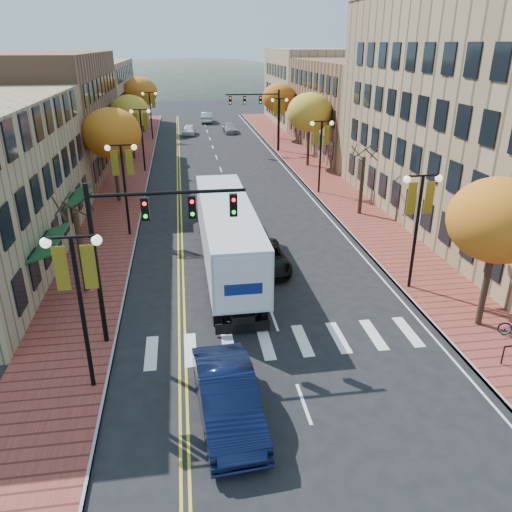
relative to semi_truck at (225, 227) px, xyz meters
name	(u,v)px	position (x,y,z in m)	size (l,w,h in m)	color
ground	(292,370)	(1.63, -10.37, -2.34)	(200.00, 200.00, 0.00)	black
sidewalk_left	(128,176)	(-7.37, 22.13, -2.27)	(4.00, 85.00, 0.15)	brown
sidewalk_right	(311,169)	(10.63, 22.13, -2.27)	(4.00, 85.00, 0.15)	brown
building_left_mid	(41,114)	(-15.37, 25.63, 3.16)	(12.00, 24.00, 11.00)	brown
building_left_far	(85,97)	(-15.37, 50.63, 2.41)	(12.00, 26.00, 9.50)	#9E8966
building_right_mid	(372,106)	(20.13, 31.63, 2.66)	(15.00, 24.00, 10.00)	brown
building_right_far	(322,87)	(20.13, 53.63, 3.16)	(15.00, 20.00, 11.00)	#9E8966
tree_left_a	(81,252)	(-7.37, -2.37, -0.09)	(0.28, 0.28, 4.20)	#382619
tree_left_b	(112,133)	(-7.37, 13.63, 3.10)	(4.48, 4.48, 7.21)	#382619
tree_left_c	(130,112)	(-7.37, 29.63, 2.71)	(4.16, 4.16, 6.69)	#382619
tree_left_d	(140,92)	(-7.37, 47.63, 3.26)	(4.61, 4.61, 7.42)	#382619
tree_right_a	(499,220)	(10.63, -8.37, 2.71)	(4.16, 4.16, 6.69)	#382619
tree_right_b	(361,186)	(10.63, 7.63, -0.09)	(0.28, 0.28, 4.20)	#382619
tree_right_c	(310,112)	(10.63, 23.63, 3.10)	(4.48, 4.48, 7.21)	#382619
tree_right_d	(279,98)	(10.63, 39.63, 2.95)	(4.35, 4.35, 7.00)	#382619
lamp_left_a	(78,284)	(-5.87, -10.37, 1.95)	(1.96, 0.36, 6.05)	black
lamp_left_b	(123,172)	(-5.87, 5.63, 1.95)	(1.96, 0.36, 6.05)	black
lamp_left_c	(141,128)	(-5.87, 23.63, 1.95)	(1.96, 0.36, 6.05)	black
lamp_left_d	(150,106)	(-5.87, 41.63, 1.95)	(1.96, 0.36, 6.05)	black
lamp_right_a	(419,210)	(9.13, -4.37, 1.95)	(1.96, 0.36, 6.05)	black
lamp_right_b	(321,143)	(9.13, 13.63, 1.95)	(1.96, 0.36, 6.05)	black
lamp_right_c	(279,114)	(9.13, 31.63, 1.95)	(1.96, 0.36, 6.05)	black
traffic_mast_near	(143,233)	(-3.84, -7.37, 2.58)	(6.10, 0.35, 7.00)	black
traffic_mast_far	(262,109)	(7.11, 31.63, 2.58)	(6.10, 0.34, 7.00)	black
semi_truck	(225,227)	(0.00, 0.00, 0.00)	(2.70, 16.05, 4.01)	black
navy_sedan	(228,398)	(-1.09, -12.75, -1.45)	(1.88, 5.40, 1.78)	black
black_suv	(266,257)	(2.21, -0.74, -1.67)	(2.23, 4.83, 1.34)	black
car_far_white	(189,130)	(-1.00, 44.89, -1.64)	(1.65, 4.10, 1.40)	white
car_far_silver	(230,128)	(4.80, 45.95, -1.68)	(1.86, 4.57, 1.33)	#97979E
car_far_oncoming	(207,117)	(2.13, 56.34, -1.52)	(1.74, 4.98, 1.64)	#B5B4BC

